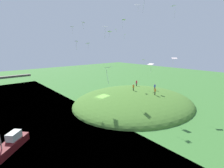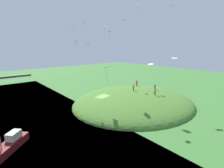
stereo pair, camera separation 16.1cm
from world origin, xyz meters
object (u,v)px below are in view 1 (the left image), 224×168
(person_on_hilltop, at_px, (155,86))
(kite_0, at_px, (144,60))
(kite_2, at_px, (151,65))
(kite_15, at_px, (72,27))
(kite_12, at_px, (116,30))
(kite_7, at_px, (76,42))
(kite_11, at_px, (125,35))
(person_with_child, at_px, (155,91))
(kite_8, at_px, (105,27))
(kite_13, at_px, (144,0))
(person_walking_path, at_px, (133,87))
(kite_3, at_px, (174,7))
(kite_14, at_px, (88,43))
(kite_5, at_px, (83,23))
(mooring_post, at_px, (97,111))
(kite_9, at_px, (108,68))
(kite_4, at_px, (109,32))
(kite_1, at_px, (137,5))
(kite_10, at_px, (174,58))
(boat_on_lake, at_px, (11,144))
(person_watching_kites, at_px, (137,82))
(kite_6, at_px, (124,21))

(person_on_hilltop, relative_size, kite_0, 1.41)
(kite_2, relative_size, kite_15, 1.15)
(kite_12, bearing_deg, kite_7, -153.06)
(kite_11, bearing_deg, person_with_child, -106.99)
(kite_8, distance_m, kite_13, 7.51)
(person_with_child, bearing_deg, person_walking_path, 107.17)
(kite_3, distance_m, kite_14, 18.10)
(kite_5, height_order, kite_8, kite_5)
(kite_13, relative_size, mooring_post, 1.82)
(person_with_child, distance_m, mooring_post, 14.19)
(person_with_child, relative_size, mooring_post, 1.41)
(kite_9, bearing_deg, kite_4, 49.37)
(kite_1, xyz_separation_m, kite_13, (-3.51, -4.20, -0.57))
(kite_10, bearing_deg, kite_13, 177.57)
(kite_12, relative_size, kite_14, 1.01)
(kite_14, xyz_separation_m, kite_15, (-0.87, 5.09, 3.74))
(kite_11, bearing_deg, kite_15, 178.60)
(kite_8, distance_m, kite_9, 10.54)
(kite_1, height_order, kite_14, kite_1)
(kite_15, bearing_deg, kite_11, -1.40)
(boat_on_lake, bearing_deg, kite_9, -74.95)
(kite_1, relative_size, kite_11, 0.73)
(kite_2, height_order, kite_5, kite_5)
(kite_7, bearing_deg, kite_5, 32.85)
(kite_3, relative_size, kite_10, 1.36)
(kite_4, relative_size, kite_13, 0.82)
(mooring_post, bearing_deg, kite_8, -73.02)
(person_watching_kites, relative_size, kite_4, 0.98)
(person_walking_path, bearing_deg, kite_13, 29.18)
(kite_0, height_order, mooring_post, kite_0)
(kite_9, height_order, mooring_post, kite_9)
(kite_2, relative_size, kite_5, 1.40)
(kite_3, xyz_separation_m, kite_7, (-14.59, 10.43, -6.36))
(person_watching_kites, relative_size, kite_6, 0.85)
(person_with_child, bearing_deg, kite_2, -157.02)
(kite_4, bearing_deg, kite_8, -134.64)
(person_watching_kites, distance_m, kite_3, 22.25)
(mooring_post, bearing_deg, person_on_hilltop, -6.35)
(kite_8, bearing_deg, person_on_hilltop, 0.47)
(person_on_hilltop, bearing_deg, person_walking_path, -137.52)
(person_watching_kites, xyz_separation_m, kite_14, (-15.77, 0.59, 10.74))
(kite_12, height_order, kite_13, kite_13)
(kite_3, relative_size, kite_9, 0.97)
(person_watching_kites, height_order, kite_9, kite_9)
(kite_0, xyz_separation_m, mooring_post, (-15.74, -1.12, -9.45))
(kite_8, relative_size, kite_11, 1.08)
(kite_1, relative_size, kite_5, 1.09)
(kite_2, bearing_deg, kite_10, -25.78)
(kite_6, height_order, kite_8, kite_6)
(person_walking_path, relative_size, kite_9, 0.71)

